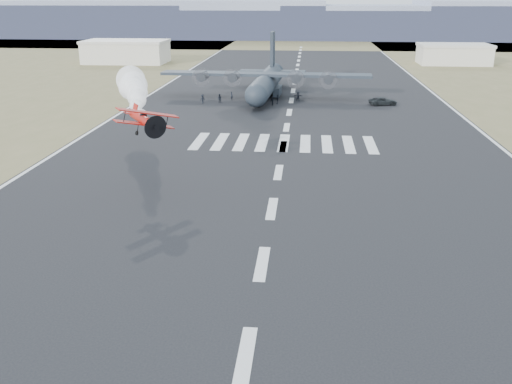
# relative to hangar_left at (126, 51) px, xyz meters

# --- Properties ---
(ground) EXTENTS (500.00, 500.00, 0.00)m
(ground) POSITION_rel_hangar_left_xyz_m (52.00, -145.00, -3.41)
(ground) COLOR black
(ground) RESTS_ON ground
(scrub_far) EXTENTS (500.00, 80.00, 0.00)m
(scrub_far) POSITION_rel_hangar_left_xyz_m (52.00, 85.00, -3.41)
(scrub_far) COLOR brown
(scrub_far) RESTS_ON ground
(runway_markings) EXTENTS (60.00, 260.00, 0.01)m
(runway_markings) POSITION_rel_hangar_left_xyz_m (52.00, -85.00, -3.40)
(runway_markings) COLOR silver
(runway_markings) RESTS_ON ground
(ridge_seg_b) EXTENTS (150.00, 50.00, 15.00)m
(ridge_seg_b) POSITION_rel_hangar_left_xyz_m (-78.00, 115.00, 4.09)
(ridge_seg_b) COLOR gray
(ridge_seg_b) RESTS_ON ground
(ridge_seg_c) EXTENTS (150.00, 50.00, 17.00)m
(ridge_seg_c) POSITION_rel_hangar_left_xyz_m (-13.00, 115.00, 5.09)
(ridge_seg_c) COLOR gray
(ridge_seg_c) RESTS_ON ground
(ridge_seg_d) EXTENTS (150.00, 50.00, 13.00)m
(ridge_seg_d) POSITION_rel_hangar_left_xyz_m (52.00, 115.00, 3.09)
(ridge_seg_d) COLOR gray
(ridge_seg_d) RESTS_ON ground
(ridge_seg_e) EXTENTS (150.00, 50.00, 15.00)m
(ridge_seg_e) POSITION_rel_hangar_left_xyz_m (117.00, 115.00, 4.09)
(ridge_seg_e) COLOR gray
(ridge_seg_e) RESTS_ON ground
(hangar_left) EXTENTS (24.50, 14.50, 6.70)m
(hangar_left) POSITION_rel_hangar_left_xyz_m (0.00, 0.00, 0.00)
(hangar_left) COLOR beige
(hangar_left) RESTS_ON ground
(hangar_right) EXTENTS (20.50, 12.50, 5.90)m
(hangar_right) POSITION_rel_hangar_left_xyz_m (98.00, 5.00, -0.40)
(hangar_right) COLOR beige
(hangar_right) RESTS_ON ground
(aerobatic_biplane) EXTENTS (6.45, 6.21, 3.29)m
(aerobatic_biplane) POSITION_rel_hangar_left_xyz_m (38.53, -116.54, 4.15)
(aerobatic_biplane) COLOR #B1240B
(smoke_trail) EXTENTS (10.23, 24.22, 4.17)m
(smoke_trail) POSITION_rel_hangar_left_xyz_m (31.32, -96.34, 4.31)
(smoke_trail) COLOR white
(transport_aircraft) EXTENTS (41.84, 34.45, 12.09)m
(transport_aircraft) POSITION_rel_hangar_left_xyz_m (46.72, -56.45, -0.29)
(transport_aircraft) COLOR #202931
(transport_aircraft) RESTS_ON ground
(support_vehicle) EXTENTS (5.65, 3.66, 1.45)m
(support_vehicle) POSITION_rel_hangar_left_xyz_m (69.28, -64.36, -2.68)
(support_vehicle) COLOR black
(support_vehicle) RESTS_ON ground
(crew_a) EXTENTS (0.69, 0.73, 1.57)m
(crew_a) POSITION_rel_hangar_left_xyz_m (46.95, -62.29, -2.62)
(crew_a) COLOR black
(crew_a) RESTS_ON ground
(crew_b) EXTENTS (0.72, 0.89, 1.59)m
(crew_b) POSITION_rel_hangar_left_xyz_m (48.55, -66.65, -2.61)
(crew_b) COLOR black
(crew_b) RESTS_ON ground
(crew_c) EXTENTS (1.10, 1.15, 1.69)m
(crew_c) POSITION_rel_hangar_left_xyz_m (35.20, -65.71, -2.56)
(crew_c) COLOR black
(crew_c) RESTS_ON ground
(crew_d) EXTENTS (0.62, 1.07, 1.75)m
(crew_d) POSITION_rel_hangar_left_xyz_m (49.46, -64.87, -2.53)
(crew_d) COLOR black
(crew_d) RESTS_ON ground
(crew_e) EXTENTS (0.99, 0.91, 1.73)m
(crew_e) POSITION_rel_hangar_left_xyz_m (45.25, -63.26, -2.54)
(crew_e) COLOR black
(crew_e) RESTS_ON ground
(crew_f) EXTENTS (1.74, 0.62, 1.86)m
(crew_f) POSITION_rel_hangar_left_xyz_m (53.27, -61.69, -2.48)
(crew_f) COLOR black
(crew_f) RESTS_ON ground
(crew_g) EXTENTS (0.76, 0.78, 1.65)m
(crew_g) POSITION_rel_hangar_left_xyz_m (40.26, -61.53, -2.58)
(crew_g) COLOR black
(crew_g) RESTS_ON ground
(crew_h) EXTENTS (0.89, 0.61, 1.71)m
(crew_h) POSITION_rel_hangar_left_xyz_m (38.33, -64.88, -2.55)
(crew_h) COLOR black
(crew_h) RESTS_ON ground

